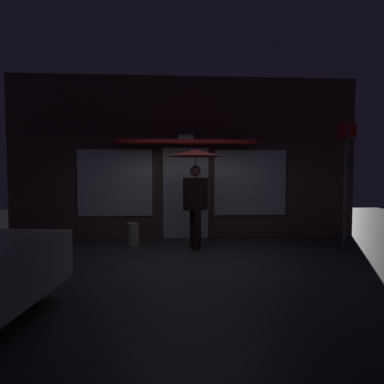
{
  "coord_description": "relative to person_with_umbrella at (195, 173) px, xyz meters",
  "views": [
    {
      "loc": [
        -0.4,
        -6.44,
        1.61
      ],
      "look_at": [
        0.07,
        0.88,
        1.2
      ],
      "focal_mm": 33.21,
      "sensor_mm": 36.0,
      "label": 1
    }
  ],
  "objects": [
    {
      "name": "ground_plane",
      "position": [
        -0.14,
        -0.88,
        -1.6
      ],
      "size": [
        18.0,
        18.0,
        0.0
      ],
      "primitive_type": "plane",
      "color": "#2D2D33"
    },
    {
      "name": "street_sign_post",
      "position": [
        3.24,
        0.05,
        -0.06
      ],
      "size": [
        0.4,
        0.07,
        2.74
      ],
      "color": "#595B60",
      "rests_on": "ground"
    },
    {
      "name": "sidewalk_bollard",
      "position": [
        -1.34,
        0.5,
        -1.35
      ],
      "size": [
        0.28,
        0.28,
        0.49
      ],
      "primitive_type": "cylinder",
      "color": "#9E998E",
      "rests_on": "ground"
    },
    {
      "name": "person_with_umbrella",
      "position": [
        0.0,
        0.0,
        0.0
      ],
      "size": [
        1.16,
        1.16,
        2.07
      ],
      "rotation": [
        0.0,
        0.0,
        0.39
      ],
      "color": "black",
      "rests_on": "ground"
    },
    {
      "name": "building_facade",
      "position": [
        -0.14,
        1.46,
        0.35
      ],
      "size": [
        8.45,
        1.0,
        3.92
      ],
      "color": "brown",
      "rests_on": "ground"
    }
  ]
}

